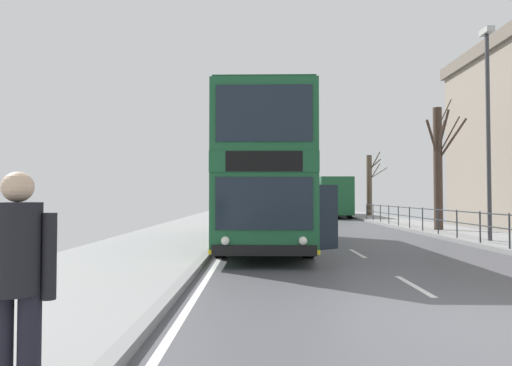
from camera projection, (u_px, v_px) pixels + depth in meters
ground at (428, 323)px, 5.77m from camera, size 15.80×140.00×0.20m
double_decker_bus_main at (265, 176)px, 15.22m from camera, size 3.21×10.32×4.50m
background_bus_far_lane at (329, 196)px, 37.22m from camera, size 2.69×9.60×3.14m
pedestrian_railing_far_kerb at (457, 219)px, 16.62m from camera, size 0.05×27.95×1.04m
pedestrian_companion at (16, 276)px, 3.20m from camera, size 0.55×0.39×1.70m
street_lamp_far_side at (488, 117)px, 15.72m from camera, size 0.28×0.60×7.46m
bare_tree_far_00 at (438, 165)px, 20.83m from camera, size 2.03×2.38×6.31m
bare_tree_far_02 at (370, 184)px, 36.98m from camera, size 1.82×1.27×5.17m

